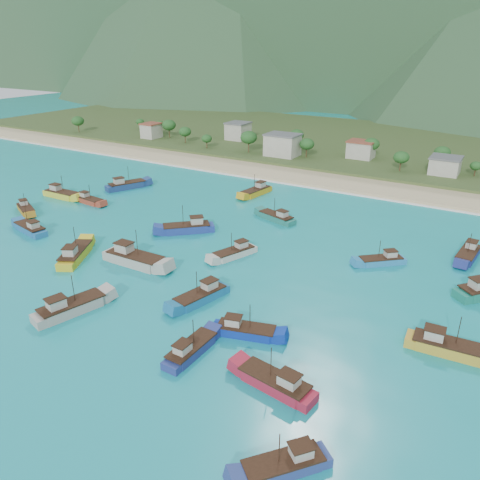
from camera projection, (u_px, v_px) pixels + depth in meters
The scene contains 26 objects.
ground at pixel (192, 291), 82.05m from camera, with size 600.00×600.00×0.00m, color #0C8586.
beach at pixel (344, 183), 144.40m from camera, with size 400.00×18.00×1.20m, color beige.
land at pixel (394, 148), 192.55m from camera, with size 400.00×110.00×2.40m, color #385123.
surf_line at pixel (333, 191), 136.90m from camera, with size 400.00×2.50×0.08m, color white.
village at pixel (411, 157), 156.20m from camera, with size 217.71×32.03×7.43m.
vegetation at pixel (354, 150), 163.97m from camera, with size 275.69×25.54×8.30m.
boat_1 at pixel (126, 186), 138.84m from camera, with size 8.15×12.28×7.03m.
boat_2 at pixel (201, 297), 78.87m from camera, with size 5.56×10.98×6.23m.
boat_6 at pixel (75, 255), 94.08m from camera, with size 8.60×11.96×6.92m.
boat_7 at pixel (26, 210), 119.88m from camera, with size 9.76×6.54×5.59m.
boat_8 at pixel (30, 229), 107.15m from camera, with size 10.93×5.08×6.22m.
boat_10 at pixel (191, 350), 65.38m from camera, with size 3.03×9.62×5.65m.
boat_11 at pixel (245, 331), 69.65m from camera, with size 10.14×5.43×5.74m.
boat_12 at pixel (135, 259), 91.69m from camera, with size 13.37×4.09×7.88m.
boat_14 at pixel (276, 384), 58.86m from camera, with size 10.91×4.60×6.25m.
boat_16 at pixel (448, 348), 65.62m from camera, with size 11.33×4.00×6.58m.
boat_17 at pixel (285, 466), 47.63m from camera, with size 8.20×9.00×5.57m.
boat_19 at pixel (235, 253), 95.15m from camera, with size 6.16×10.24×5.81m.
boat_20 at pixel (89, 201), 126.54m from camera, with size 9.75×3.73×5.63m.
boat_21 at pixel (256, 192), 133.35m from camera, with size 4.82×11.48×6.57m.
boat_22 at pixel (381, 261), 91.93m from camera, with size 8.80×8.23×5.50m.
boat_23 at pixel (71, 308), 75.27m from camera, with size 6.41×12.15×6.89m.
boat_25 at pixel (62, 194), 130.90m from camera, with size 11.71×3.64×6.89m.
boat_27 at pixel (188, 228), 107.19m from camera, with size 11.03×10.60×6.98m.
boat_29 at pixel (468, 255), 94.34m from camera, with size 4.07×10.60×6.12m.
boat_30 at pixel (277, 218), 114.10m from camera, with size 10.59×5.86×6.00m.
Camera 1 is at (44.09, -57.42, 40.53)m, focal length 35.00 mm.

